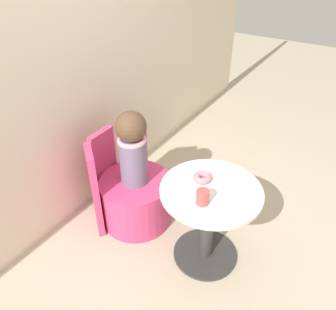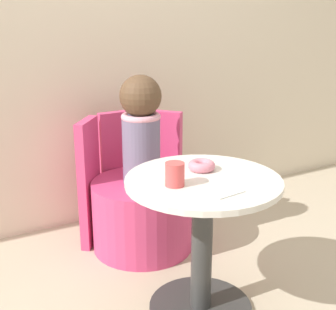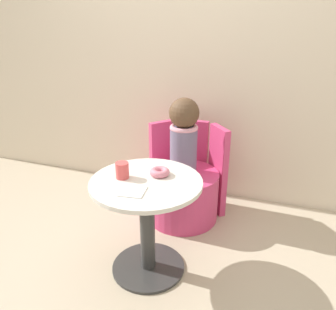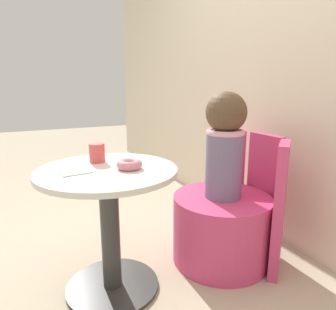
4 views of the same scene
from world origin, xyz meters
name	(u,v)px [view 1 (image 1 of 4)]	position (x,y,z in m)	size (l,w,h in m)	color
ground_plane	(197,259)	(0.00, 0.00, 0.00)	(12.00, 12.00, 0.00)	#B7A88E
back_wall	(57,68)	(0.00, 1.13, 1.20)	(6.00, 0.06, 2.40)	beige
round_table	(209,213)	(0.07, -0.03, 0.42)	(0.65, 0.65, 0.63)	#333333
tub_chair	(136,200)	(0.10, 0.61, 0.19)	(0.56, 0.56, 0.39)	#D13D70
booth_backrest	(112,173)	(0.10, 0.84, 0.36)	(0.65, 0.24, 0.72)	#D13D70
child_figure	(132,147)	(0.10, 0.61, 0.70)	(0.22, 0.22, 0.58)	slate
donut	(202,177)	(0.12, 0.06, 0.65)	(0.12, 0.12, 0.04)	pink
cup	(203,197)	(-0.07, -0.04, 0.67)	(0.08, 0.08, 0.09)	#DB4C4C
paper_napkin	(232,199)	(0.06, -0.17, 0.63)	(0.15, 0.15, 0.01)	white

